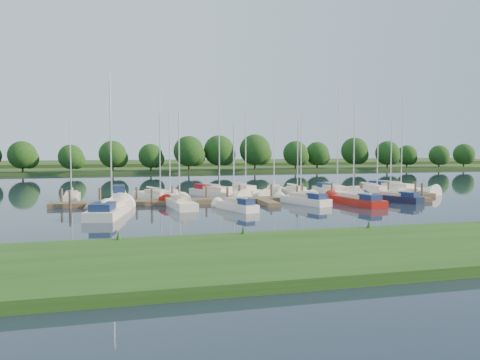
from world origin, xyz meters
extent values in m
plane|color=#17212F|center=(0.00, 0.00, 0.00)|extent=(260.00, 260.00, 0.00)
cube|color=#1F4213|center=(0.00, -16.00, 0.25)|extent=(90.00, 10.00, 0.50)
cube|color=#4F402C|center=(0.00, 8.00, 0.20)|extent=(40.00, 2.00, 0.40)
cube|color=#4F402C|center=(-16.00, 5.00, 0.20)|extent=(1.20, 4.00, 0.40)
cube|color=#4F402C|center=(-8.00, 5.00, 0.20)|extent=(1.20, 4.00, 0.40)
cube|color=#4F402C|center=(0.00, 5.00, 0.20)|extent=(1.20, 4.00, 0.40)
cube|color=#4F402C|center=(8.00, 5.00, 0.20)|extent=(1.20, 4.00, 0.40)
cube|color=#4F402C|center=(16.00, 5.00, 0.20)|extent=(1.20, 4.00, 0.40)
cylinder|color=#473D33|center=(-19.00, 9.30, 0.60)|extent=(0.24, 0.24, 2.00)
cylinder|color=#473D33|center=(-15.55, 9.30, 0.60)|extent=(0.24, 0.24, 2.00)
cylinder|color=#473D33|center=(-12.09, 9.30, 0.60)|extent=(0.24, 0.24, 2.00)
cylinder|color=#473D33|center=(-8.64, 9.30, 0.60)|extent=(0.24, 0.24, 2.00)
cylinder|color=#473D33|center=(-5.18, 9.30, 0.60)|extent=(0.24, 0.24, 2.00)
cylinder|color=#473D33|center=(-1.73, 9.30, 0.60)|extent=(0.24, 0.24, 2.00)
cylinder|color=#473D33|center=(1.73, 9.30, 0.60)|extent=(0.24, 0.24, 2.00)
cylinder|color=#473D33|center=(5.18, 9.30, 0.60)|extent=(0.24, 0.24, 2.00)
cylinder|color=#473D33|center=(8.64, 9.30, 0.60)|extent=(0.24, 0.24, 2.00)
cylinder|color=#473D33|center=(12.09, 9.30, 0.60)|extent=(0.24, 0.24, 2.00)
cylinder|color=#473D33|center=(15.55, 9.30, 0.60)|extent=(0.24, 0.24, 2.00)
cylinder|color=#473D33|center=(19.00, 9.30, 0.60)|extent=(0.24, 0.24, 2.00)
cylinder|color=#473D33|center=(-18.00, 6.70, 0.60)|extent=(0.24, 0.24, 2.00)
cylinder|color=#473D33|center=(-10.80, 6.70, 0.60)|extent=(0.24, 0.24, 2.00)
cylinder|color=#473D33|center=(-3.60, 6.70, 0.60)|extent=(0.24, 0.24, 2.00)
cylinder|color=#473D33|center=(3.60, 6.70, 0.60)|extent=(0.24, 0.24, 2.00)
cylinder|color=#473D33|center=(10.80, 6.70, 0.60)|extent=(0.24, 0.24, 2.00)
cylinder|color=#473D33|center=(18.00, 6.70, 0.60)|extent=(0.24, 0.24, 2.00)
cube|color=#214018|center=(0.00, 75.00, 0.30)|extent=(180.00, 30.00, 0.60)
cube|color=#344E22|center=(0.00, 100.00, 0.70)|extent=(220.00, 40.00, 1.40)
cylinder|color=#38281C|center=(-31.35, 62.48, 1.17)|extent=(0.36, 0.36, 2.35)
sphere|color=#10340E|center=(-31.35, 62.48, 4.04)|extent=(5.48, 5.48, 5.48)
sphere|color=#10340E|center=(-30.18, 62.68, 3.26)|extent=(3.91, 3.91, 3.91)
cylinder|color=#38281C|center=(-24.02, 61.98, 1.09)|extent=(0.36, 0.36, 2.18)
sphere|color=#10340E|center=(-24.02, 61.98, 3.75)|extent=(5.08, 5.08, 5.08)
sphere|color=#10340E|center=(-22.93, 62.18, 3.02)|extent=(3.63, 3.63, 3.63)
cylinder|color=#38281C|center=(-15.51, 63.49, 1.03)|extent=(0.36, 0.36, 2.05)
sphere|color=#10340E|center=(-15.51, 63.49, 3.53)|extent=(4.78, 4.78, 4.78)
sphere|color=#10340E|center=(-14.48, 63.69, 2.85)|extent=(3.42, 3.42, 3.42)
cylinder|color=#38281C|center=(-8.06, 61.52, 1.27)|extent=(0.36, 0.36, 2.53)
sphere|color=#10340E|center=(-8.06, 61.52, 4.36)|extent=(5.90, 5.90, 5.90)
sphere|color=#10340E|center=(-6.79, 61.72, 3.51)|extent=(4.22, 4.22, 4.22)
cylinder|color=#38281C|center=(-1.05, 60.48, 1.29)|extent=(0.36, 0.36, 2.58)
sphere|color=#10340E|center=(-1.05, 60.48, 4.44)|extent=(6.02, 6.02, 6.02)
sphere|color=#10340E|center=(0.24, 60.68, 3.58)|extent=(4.30, 4.30, 4.30)
cylinder|color=#38281C|center=(7.83, 61.73, 1.27)|extent=(0.36, 0.36, 2.54)
sphere|color=#10340E|center=(7.83, 61.73, 4.37)|extent=(5.92, 5.92, 5.92)
sphere|color=#10340E|center=(9.10, 61.93, 3.53)|extent=(4.23, 4.23, 4.23)
cylinder|color=#38281C|center=(15.18, 60.77, 1.26)|extent=(0.36, 0.36, 2.53)
sphere|color=#10340E|center=(15.18, 60.77, 4.35)|extent=(5.89, 5.89, 5.89)
sphere|color=#10340E|center=(16.44, 60.97, 3.51)|extent=(4.21, 4.21, 4.21)
cylinder|color=#38281C|center=(22.23, 63.29, 1.06)|extent=(0.36, 0.36, 2.12)
sphere|color=#10340E|center=(22.23, 63.29, 3.66)|extent=(4.96, 4.96, 4.96)
sphere|color=#10340E|center=(23.29, 63.49, 2.95)|extent=(3.54, 3.54, 3.54)
cylinder|color=#38281C|center=(30.81, 63.62, 1.07)|extent=(0.36, 0.36, 2.15)
sphere|color=#10340E|center=(30.81, 63.62, 3.70)|extent=(5.02, 5.02, 5.02)
sphere|color=#10340E|center=(31.89, 63.82, 2.99)|extent=(3.58, 3.58, 3.58)
cylinder|color=#38281C|center=(38.08, 63.97, 1.44)|extent=(0.36, 0.36, 2.88)
sphere|color=#10340E|center=(38.08, 63.97, 4.95)|extent=(6.71, 6.71, 6.71)
sphere|color=#10340E|center=(39.51, 64.17, 3.99)|extent=(4.79, 4.79, 4.79)
cylinder|color=#38281C|center=(46.31, 61.84, 1.09)|extent=(0.36, 0.36, 2.18)
sphere|color=#10340E|center=(46.31, 61.84, 3.76)|extent=(5.09, 5.09, 5.09)
sphere|color=#10340E|center=(47.40, 62.04, 3.03)|extent=(3.64, 3.64, 3.64)
cylinder|color=#38281C|center=(55.01, 61.57, 1.39)|extent=(0.36, 0.36, 2.77)
sphere|color=#10340E|center=(55.01, 61.57, 4.77)|extent=(6.47, 6.47, 6.47)
sphere|color=#10340E|center=(56.40, 61.77, 3.85)|extent=(4.62, 4.62, 4.62)
cylinder|color=#38281C|center=(62.69, 63.17, 1.31)|extent=(0.36, 0.36, 2.63)
sphere|color=#10340E|center=(62.69, 63.17, 4.53)|extent=(6.13, 6.13, 6.13)
sphere|color=#10340E|center=(64.00, 63.37, 3.65)|extent=(4.38, 4.38, 4.38)
cylinder|color=#38281C|center=(69.16, 61.91, 1.21)|extent=(0.36, 0.36, 2.42)
sphere|color=#10340E|center=(69.16, 61.91, 4.16)|extent=(5.64, 5.64, 5.64)
sphere|color=#10340E|center=(70.37, 62.11, 3.36)|extent=(4.03, 4.03, 4.03)
cube|color=white|center=(-18.50, 13.60, 0.15)|extent=(1.75, 5.46, 0.95)
cone|color=white|center=(-18.39, 10.90, 0.15)|extent=(0.84, 1.92, 0.76)
cube|color=beige|center=(-18.49, 13.33, 0.73)|extent=(1.24, 2.48, 0.43)
cylinder|color=silver|center=(-18.48, 13.06, 4.25)|extent=(0.12, 0.12, 7.29)
cylinder|color=silver|center=(-18.53, 14.14, 1.08)|extent=(0.21, 2.43, 0.10)
cylinder|color=white|center=(-18.53, 14.14, 1.08)|extent=(0.29, 2.17, 0.20)
cube|color=white|center=(-13.80, 14.43, 0.15)|extent=(1.65, 4.62, 1.01)
cone|color=white|center=(-13.74, 12.14, 0.15)|extent=(0.80, 1.40, 0.76)
cube|color=navy|center=(-13.80, 14.43, 0.95)|extent=(1.28, 2.55, 0.90)
cube|color=white|center=(-9.93, 11.96, 0.15)|extent=(4.88, 7.95, 1.04)
cone|color=white|center=(-8.49, 8.39, 0.15)|extent=(2.01, 2.90, 1.08)
cube|color=beige|center=(-9.79, 11.60, 0.81)|extent=(2.80, 3.82, 0.47)
cylinder|color=silver|center=(-9.64, 11.25, 5.86)|extent=(0.12, 0.12, 10.39)
cylinder|color=silver|center=(-10.22, 12.68, 1.19)|extent=(1.39, 3.25, 0.10)
cylinder|color=white|center=(-10.22, 12.68, 1.19)|extent=(1.34, 2.93, 0.20)
cube|color=maroon|center=(-8.57, 11.49, 0.15)|extent=(2.92, 6.54, 1.01)
cone|color=maroon|center=(-9.16, 8.39, 0.15)|extent=(1.28, 2.34, 0.88)
cube|color=beige|center=(-8.63, 11.18, 0.78)|extent=(1.84, 3.04, 0.46)
cylinder|color=silver|center=(-8.69, 10.87, 4.91)|extent=(0.12, 0.12, 8.53)
cylinder|color=silver|center=(-8.45, 12.12, 1.15)|extent=(0.63, 2.81, 0.10)
cylinder|color=white|center=(-8.45, 12.12, 1.15)|extent=(0.67, 2.52, 0.20)
cube|color=white|center=(-3.37, 13.77, 0.15)|extent=(5.09, 7.72, 1.12)
cone|color=white|center=(-1.78, 10.36, 0.15)|extent=(2.07, 2.84, 1.05)
cube|color=beige|center=(-3.21, 13.43, 0.87)|extent=(2.86, 3.74, 0.51)
cube|color=maroon|center=(-4.26, 15.69, 0.97)|extent=(2.29, 2.67, 0.56)
cylinder|color=silver|center=(-3.05, 13.09, 5.80)|extent=(0.12, 0.12, 10.17)
cylinder|color=silver|center=(-3.68, 14.46, 1.27)|extent=(1.52, 3.12, 0.10)
cylinder|color=white|center=(-3.68, 14.46, 1.27)|extent=(1.45, 2.82, 0.20)
cube|color=white|center=(-0.04, 14.58, 0.15)|extent=(3.95, 6.69, 1.16)
cone|color=white|center=(1.09, 11.55, 0.15)|extent=(1.64, 2.44, 0.91)
cube|color=beige|center=(0.08, 14.28, 0.90)|extent=(2.29, 3.20, 0.53)
cylinder|color=silver|center=(0.19, 13.97, 5.11)|extent=(0.12, 0.12, 8.73)
cylinder|color=silver|center=(-0.26, 15.19, 1.32)|extent=(1.11, 2.76, 0.10)
cylinder|color=white|center=(-0.26, 15.19, 1.32)|extent=(1.09, 2.49, 0.20)
cube|color=white|center=(3.85, 14.77, 0.15)|extent=(3.65, 6.38, 1.03)
cone|color=white|center=(2.84, 11.86, 0.15)|extent=(1.52, 2.32, 0.86)
cube|color=beige|center=(3.75, 14.48, 0.79)|extent=(2.13, 3.04, 0.47)
cylinder|color=silver|center=(3.65, 14.19, 4.81)|extent=(0.12, 0.12, 8.31)
cylinder|color=silver|center=(4.06, 15.35, 1.17)|extent=(1.01, 2.65, 0.10)
cylinder|color=white|center=(4.06, 15.35, 1.17)|extent=(1.00, 2.39, 0.20)
cube|color=white|center=(5.86, 13.19, 0.15)|extent=(2.40, 5.97, 1.01)
cone|color=white|center=(6.26, 10.31, 0.15)|extent=(1.08, 2.12, 0.81)
cube|color=beige|center=(5.90, 12.90, 0.78)|extent=(1.56, 2.75, 0.46)
cylinder|color=silver|center=(5.94, 12.61, 4.56)|extent=(0.12, 0.12, 7.83)
cylinder|color=silver|center=(5.78, 13.76, 1.15)|extent=(0.45, 2.60, 0.10)
cylinder|color=white|center=(5.78, 13.76, 1.15)|extent=(0.51, 2.33, 0.20)
cube|color=white|center=(10.32, 12.19, 0.15)|extent=(2.94, 8.71, 1.08)
cone|color=white|center=(10.05, 7.91, 0.15)|extent=(1.39, 3.07, 1.20)
cube|color=beige|center=(10.29, 11.77, 0.83)|extent=(2.04, 3.97, 0.49)
cube|color=navy|center=(10.47, 14.59, 0.93)|extent=(1.84, 2.67, 0.54)
cylinder|color=silver|center=(10.26, 11.34, 6.47)|extent=(0.12, 0.12, 11.58)
cylinder|color=silver|center=(10.37, 13.05, 1.22)|extent=(0.34, 3.86, 0.10)
cylinder|color=white|center=(10.37, 13.05, 1.22)|extent=(0.42, 3.44, 0.20)
cube|color=white|center=(15.11, 11.86, 0.15)|extent=(3.12, 7.37, 1.04)
cone|color=white|center=(15.68, 8.34, 0.15)|extent=(1.39, 2.63, 1.00)
cube|color=beige|center=(15.16, 11.51, 0.81)|extent=(2.00, 3.41, 0.47)
cylinder|color=silver|center=(15.22, 11.16, 5.49)|extent=(0.12, 0.12, 9.64)
cylinder|color=silver|center=(14.99, 12.57, 1.19)|extent=(0.61, 3.19, 0.10)
cylinder|color=white|center=(14.99, 12.57, 1.19)|extent=(0.65, 2.85, 0.20)
cube|color=white|center=(19.18, 13.58, 0.15)|extent=(4.79, 8.67, 1.07)
cone|color=white|center=(20.46, 9.60, 0.15)|extent=(2.01, 3.14, 1.17)
cube|color=beige|center=(19.31, 13.18, 0.82)|extent=(2.82, 4.12, 0.48)
cube|color=navy|center=(18.46, 15.81, 0.92)|extent=(2.33, 2.89, 0.53)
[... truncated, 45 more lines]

